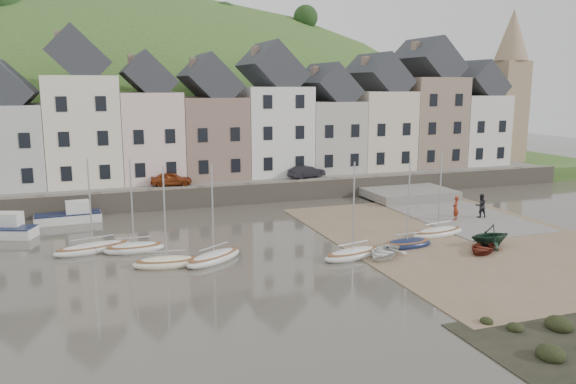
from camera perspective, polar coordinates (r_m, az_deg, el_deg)
name	(u,v)px	position (r m, az deg, el deg)	size (l,w,h in m)	color
ground	(319,254)	(36.80, 3.14, -6.24)	(160.00, 160.00, 0.00)	#453F36
quay_land	(213,172)	(66.63, -7.49, 2.03)	(90.00, 30.00, 1.50)	#375421
quay_street	(238,180)	(55.45, -5.01, 1.16)	(70.00, 7.00, 0.10)	slate
seawall	(248,193)	(52.23, -4.03, -0.14)	(70.00, 1.20, 1.80)	slate
beach	(463,238)	(42.12, 17.14, -4.48)	(18.00, 26.00, 0.06)	brown
slipway	(444,211)	(50.69, 15.42, -1.81)	(8.00, 18.00, 0.12)	slate
hillside	(151,261)	(97.20, -13.63, -6.76)	(134.40, 84.00, 84.00)	#375421
townhouse_terrace	(245,118)	(58.61, -4.29, 7.37)	(61.05, 8.00, 13.93)	silver
church_spire	(509,82)	(74.21, 21.33, 10.27)	(4.00, 4.00, 18.00)	#997F60
sailboat_0	(93,248)	(39.27, -18.97, -5.34)	(5.26, 2.67, 6.32)	silver
sailboat_1	(134,248)	(38.52, -15.17, -5.42)	(3.90, 1.51, 6.32)	silver
sailboat_2	(167,262)	(35.06, -12.07, -6.89)	(4.19, 1.96, 6.32)	beige
sailboat_3	(214,257)	(35.52, -7.45, -6.51)	(4.49, 3.67, 6.32)	silver
sailboat_4	(353,254)	(36.17, 6.50, -6.17)	(4.55, 2.48, 6.32)	silver
sailboat_5	(407,244)	(38.95, 11.84, -5.09)	(3.80, 1.70, 6.32)	#121B3A
sailboat_6	(438,232)	(42.47, 14.82, -3.90)	(4.69, 2.24, 6.32)	silver
motorboat_2	(70,215)	(48.04, -20.99, -2.19)	(5.08, 2.05, 1.70)	silver
rowboat_white	(384,252)	(36.32, 9.59, -5.97)	(2.30, 3.21, 0.67)	white
rowboat_green	(490,235)	(40.47, 19.59, -4.10)	(2.46, 2.85, 1.50)	#142F20
rowboat_red	(483,248)	(38.89, 18.94, -5.34)	(2.05, 2.87, 0.59)	maroon
person_red	(456,208)	(47.02, 16.46, -1.56)	(0.70, 0.46, 1.92)	maroon
person_dark	(481,206)	(48.59, 18.76, -1.30)	(0.93, 0.73, 1.92)	black
car_left	(171,179)	(53.12, -11.62, 1.30)	(1.48, 3.69, 1.26)	maroon
car_right	(307,172)	(56.45, 1.89, 2.06)	(1.32, 3.79, 1.25)	black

